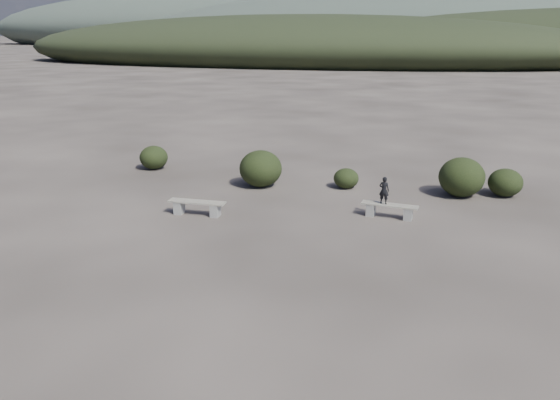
% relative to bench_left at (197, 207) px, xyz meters
% --- Properties ---
extents(ground, '(1200.00, 1200.00, 0.00)m').
position_rel_bench_left_xyz_m(ground, '(3.08, -4.56, -0.28)').
color(ground, '#2B2521').
rests_on(ground, ground).
extents(bench_left, '(1.87, 0.50, 0.46)m').
position_rel_bench_left_xyz_m(bench_left, '(0.00, 0.00, 0.00)').
color(bench_left, gray).
rests_on(bench_left, ground).
extents(bench_right, '(1.79, 0.49, 0.44)m').
position_rel_bench_left_xyz_m(bench_right, '(5.90, 1.56, -0.01)').
color(bench_right, gray).
rests_on(bench_right, ground).
extents(seated_person, '(0.34, 0.25, 0.88)m').
position_rel_bench_left_xyz_m(seated_person, '(5.70, 1.57, 0.60)').
color(seated_person, black).
rests_on(seated_person, bench_right).
extents(shrub_b, '(1.61, 1.61, 1.38)m').
position_rel_bench_left_xyz_m(shrub_b, '(0.82, 3.83, 0.41)').
color(shrub_b, black).
rests_on(shrub_b, ground).
extents(shrub_c, '(0.94, 0.94, 0.75)m').
position_rel_bench_left_xyz_m(shrub_c, '(3.96, 4.54, 0.10)').
color(shrub_c, black).
rests_on(shrub_c, ground).
extents(shrub_d, '(1.60, 1.60, 1.40)m').
position_rel_bench_left_xyz_m(shrub_d, '(8.06, 4.72, 0.42)').
color(shrub_d, black).
rests_on(shrub_d, ground).
extents(shrub_e, '(1.19, 1.19, 0.99)m').
position_rel_bench_left_xyz_m(shrub_e, '(9.56, 5.19, 0.22)').
color(shrub_e, black).
rests_on(shrub_e, ground).
extents(shrub_f, '(1.18, 1.18, 1.00)m').
position_rel_bench_left_xyz_m(shrub_f, '(-4.43, 5.05, 0.22)').
color(shrub_f, black).
rests_on(shrub_f, ground).
extents(mountain_ridges, '(500.00, 400.00, 56.00)m').
position_rel_bench_left_xyz_m(mountain_ridges, '(-4.41, 334.50, 10.56)').
color(mountain_ridges, black).
rests_on(mountain_ridges, ground).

